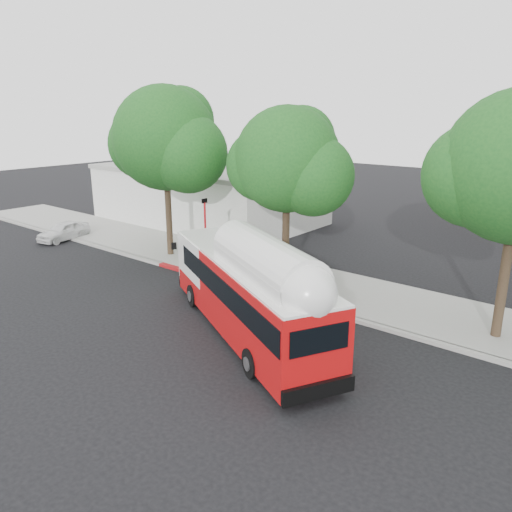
% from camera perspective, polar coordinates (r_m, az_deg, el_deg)
% --- Properties ---
extents(ground, '(120.00, 120.00, 0.00)m').
position_cam_1_polar(ground, '(20.34, -4.39, -7.98)').
color(ground, black).
rests_on(ground, ground).
extents(sidewalk, '(60.00, 5.00, 0.15)m').
position_cam_1_polar(sidewalk, '(25.07, 5.85, -3.02)').
color(sidewalk, gray).
rests_on(sidewalk, ground).
extents(curb_strip, '(60.00, 0.30, 0.15)m').
position_cam_1_polar(curb_strip, '(23.07, 2.28, -4.71)').
color(curb_strip, gray).
rests_on(curb_strip, ground).
extents(red_curb_segment, '(10.00, 0.32, 0.16)m').
position_cam_1_polar(red_curb_segment, '(24.86, -3.27, -3.12)').
color(red_curb_segment, maroon).
rests_on(red_curb_segment, ground).
extents(street_tree_left, '(6.67, 5.80, 9.74)m').
position_cam_1_polar(street_tree_left, '(28.59, -9.63, 12.65)').
color(street_tree_left, '#2D2116').
rests_on(street_tree_left, ground).
extents(street_tree_mid, '(5.75, 5.00, 8.62)m').
position_cam_1_polar(street_tree_mid, '(23.74, 4.45, 10.39)').
color(street_tree_mid, '#2D2116').
rests_on(street_tree_mid, ground).
extents(low_commercial_bldg, '(16.20, 10.20, 4.25)m').
position_cam_1_polar(low_commercial_bldg, '(38.83, -5.36, 7.15)').
color(low_commercial_bldg, silver).
rests_on(low_commercial_bldg, ground).
extents(transit_bus, '(11.30, 7.19, 3.46)m').
position_cam_1_polar(transit_bus, '(18.94, -1.02, -4.53)').
color(transit_bus, '#B80C0E').
rests_on(transit_bus, ground).
extents(parked_car, '(3.84, 2.08, 1.24)m').
position_cam_1_polar(parked_car, '(35.52, -21.14, 2.70)').
color(parked_car, silver).
rests_on(parked_car, ground).
extents(signal_pole, '(0.11, 0.38, 3.98)m').
position_cam_1_polar(signal_pole, '(26.31, -5.80, 2.39)').
color(signal_pole, red).
rests_on(signal_pole, ground).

